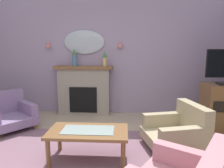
% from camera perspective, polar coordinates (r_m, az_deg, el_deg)
% --- Properties ---
extents(wall_back, '(7.00, 0.10, 2.87)m').
position_cam_1_polar(wall_back, '(5.08, -2.56, 8.20)').
color(wall_back, '#9E8CA8').
rests_on(wall_back, ground).
extents(patterned_rug, '(3.20, 2.40, 0.01)m').
position_cam_1_polar(patterned_rug, '(3.07, -7.46, -20.79)').
color(patterned_rug, '#7F5B6B').
rests_on(patterned_rug, ground).
extents(fireplace, '(1.36, 0.36, 1.16)m').
position_cam_1_polar(fireplace, '(5.02, -7.62, -1.83)').
color(fireplace, gray).
rests_on(fireplace, ground).
extents(mantel_vase_left, '(0.12, 0.12, 0.41)m').
position_cam_1_polar(mantel_vase_left, '(4.94, -10.18, 7.05)').
color(mantel_vase_left, '#4C7093').
rests_on(mantel_vase_left, fireplace).
extents(mantel_vase_right, '(0.10, 0.10, 0.36)m').
position_cam_1_polar(mantel_vase_right, '(4.83, -2.01, 7.09)').
color(mantel_vase_right, tan).
rests_on(mantel_vase_right, fireplace).
extents(wall_mirror, '(0.96, 0.06, 0.56)m').
position_cam_1_polar(wall_mirror, '(5.06, -7.60, 11.23)').
color(wall_mirror, '#B2BCC6').
extents(wall_sconce_left, '(0.14, 0.14, 0.14)m').
position_cam_1_polar(wall_sconce_left, '(5.24, -17.00, 10.30)').
color(wall_sconce_left, '#D17066').
extents(wall_sconce_right, '(0.14, 0.14, 0.14)m').
position_cam_1_polar(wall_sconce_right, '(4.92, 2.24, 10.78)').
color(wall_sconce_right, '#D17066').
extents(coffee_table, '(1.10, 0.60, 0.45)m').
position_cam_1_polar(coffee_table, '(3.01, -6.51, -13.36)').
color(coffee_table, brown).
rests_on(coffee_table, ground).
extents(armchair_by_coffee_table, '(1.14, 1.14, 0.71)m').
position_cam_1_polar(armchair_by_coffee_table, '(4.63, -26.48, -7.12)').
color(armchair_by_coffee_table, gray).
rests_on(armchair_by_coffee_table, ground).
extents(armchair_beside_couch, '(0.99, 0.98, 0.71)m').
position_cam_1_polar(armchair_beside_couch, '(3.49, 17.59, -11.87)').
color(armchair_beside_couch, tan).
rests_on(armchair_beside_couch, ground).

